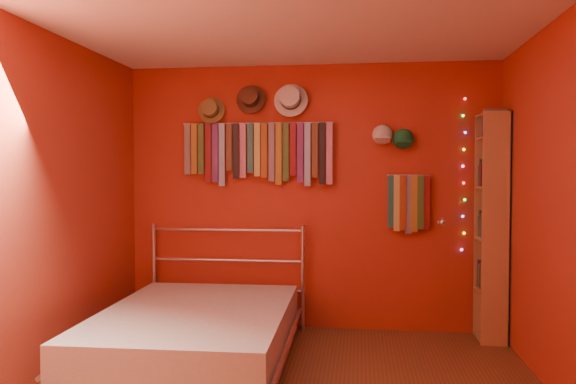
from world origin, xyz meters
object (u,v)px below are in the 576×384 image
at_px(tie_rack, 259,150).
at_px(bookshelf, 496,226).
at_px(reading_lamp, 442,222).
at_px(bed, 196,334).

relative_size(tie_rack, bookshelf, 0.72).
height_order(reading_lamp, bed, reading_lamp).
bearing_deg(bed, bookshelf, 19.35).
bearing_deg(bed, reading_lamp, 23.87).
relative_size(bookshelf, bed, 0.97).
height_order(tie_rack, reading_lamp, tie_rack).
height_order(bookshelf, bed, bookshelf).
distance_m(tie_rack, bed, 1.84).
bearing_deg(reading_lamp, tie_rack, 175.11).
xyz_separation_m(tie_rack, bed, (-0.30, -1.07, -1.47)).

